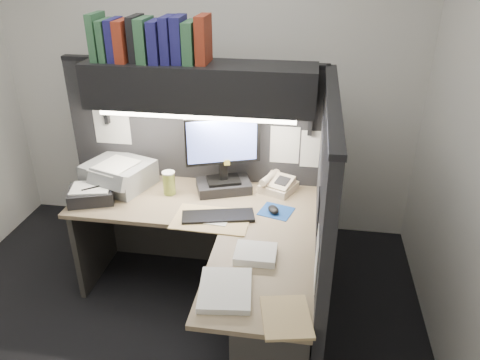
# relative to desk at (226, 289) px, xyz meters

# --- Properties ---
(floor) EXTENTS (3.50, 3.50, 0.00)m
(floor) POSITION_rel_desk_xyz_m (-0.43, 0.00, -0.44)
(floor) COLOR black
(floor) RESTS_ON ground
(wall_back) EXTENTS (3.50, 0.04, 2.70)m
(wall_back) POSITION_rel_desk_xyz_m (-0.43, 1.50, 0.91)
(wall_back) COLOR white
(wall_back) RESTS_ON floor
(partition_back) EXTENTS (1.90, 0.06, 1.60)m
(partition_back) POSITION_rel_desk_xyz_m (-0.40, 0.93, 0.36)
(partition_back) COLOR black
(partition_back) RESTS_ON floor
(partition_right) EXTENTS (0.06, 1.50, 1.60)m
(partition_right) POSITION_rel_desk_xyz_m (0.55, 0.18, 0.36)
(partition_right) COLOR black
(partition_right) RESTS_ON floor
(desk) EXTENTS (1.70, 1.53, 0.73)m
(desk) POSITION_rel_desk_xyz_m (0.00, 0.00, 0.00)
(desk) COLOR #826A53
(desk) RESTS_ON floor
(overhead_shelf) EXTENTS (1.55, 0.34, 0.30)m
(overhead_shelf) POSITION_rel_desk_xyz_m (-0.30, 0.75, 1.06)
(overhead_shelf) COLOR black
(overhead_shelf) RESTS_ON partition_back
(task_light_tube) EXTENTS (1.32, 0.04, 0.04)m
(task_light_tube) POSITION_rel_desk_xyz_m (-0.30, 0.61, 0.89)
(task_light_tube) COLOR white
(task_light_tube) RESTS_ON overhead_shelf
(monitor) EXTENTS (0.51, 0.35, 0.57)m
(monitor) POSITION_rel_desk_xyz_m (-0.15, 0.73, 0.51)
(monitor) COLOR black
(monitor) RESTS_ON desk
(keyboard) EXTENTS (0.50, 0.26, 0.02)m
(keyboard) POSITION_rel_desk_xyz_m (-0.11, 0.35, 0.30)
(keyboard) COLOR black
(keyboard) RESTS_ON desk
(mousepad) EXTENTS (0.25, 0.24, 0.00)m
(mousepad) POSITION_rel_desk_xyz_m (0.26, 0.49, 0.29)
(mousepad) COLOR navy
(mousepad) RESTS_ON desk
(mouse) EXTENTS (0.10, 0.12, 0.04)m
(mouse) POSITION_rel_desk_xyz_m (0.24, 0.48, 0.31)
(mouse) COLOR black
(mouse) RESTS_ON mousepad
(telephone) EXTENTS (0.30, 0.30, 0.09)m
(telephone) POSITION_rel_desk_xyz_m (0.25, 0.80, 0.33)
(telephone) COLOR beige
(telephone) RESTS_ON desk
(coffee_cup) EXTENTS (0.11, 0.11, 0.16)m
(coffee_cup) POSITION_rel_desk_xyz_m (-0.52, 0.63, 0.37)
(coffee_cup) COLOR #B2B347
(coffee_cup) RESTS_ON desk
(printer) EXTENTS (0.55, 0.50, 0.18)m
(printer) POSITION_rel_desk_xyz_m (-0.93, 0.70, 0.38)
(printer) COLOR gray
(printer) RESTS_ON desk
(notebook_stack) EXTENTS (0.37, 0.34, 0.09)m
(notebook_stack) POSITION_rel_desk_xyz_m (-1.04, 0.45, 0.33)
(notebook_stack) COLOR black
(notebook_stack) RESTS_ON desk
(open_folder) EXTENTS (0.51, 0.34, 0.01)m
(open_folder) POSITION_rel_desk_xyz_m (-0.15, 0.32, 0.29)
(open_folder) COLOR tan
(open_folder) RESTS_ON desk
(paper_stack_a) EXTENTS (0.24, 0.20, 0.05)m
(paper_stack_a) POSITION_rel_desk_xyz_m (0.19, -0.04, 0.31)
(paper_stack_a) COLOR white
(paper_stack_a) RESTS_ON desk
(paper_stack_b) EXTENTS (0.30, 0.36, 0.03)m
(paper_stack_b) POSITION_rel_desk_xyz_m (0.07, -0.36, 0.30)
(paper_stack_b) COLOR white
(paper_stack_b) RESTS_ON desk
(manila_stack) EXTENTS (0.29, 0.33, 0.02)m
(manila_stack) POSITION_rel_desk_xyz_m (0.39, -0.51, 0.30)
(manila_stack) COLOR tan
(manila_stack) RESTS_ON desk
(binder_row) EXTENTS (0.77, 0.25, 0.30)m
(binder_row) POSITION_rel_desk_xyz_m (-0.61, 0.75, 1.35)
(binder_row) COLOR #295335
(binder_row) RESTS_ON overhead_shelf
(pinned_papers) EXTENTS (1.76, 1.31, 0.51)m
(pinned_papers) POSITION_rel_desk_xyz_m (-0.00, 0.56, 0.61)
(pinned_papers) COLOR white
(pinned_papers) RESTS_ON partition_back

